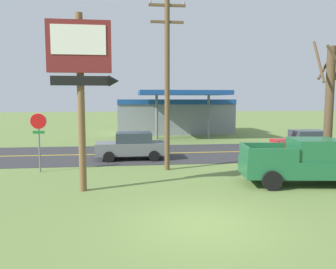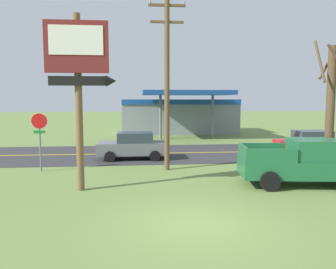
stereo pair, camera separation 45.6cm
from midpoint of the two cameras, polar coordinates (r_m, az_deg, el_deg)
ground_plane at (r=10.25m, az=5.77°, el=-14.80°), size 180.00×180.00×0.00m
road_asphalt at (r=22.77m, az=-0.64°, el=-3.18°), size 140.00×8.00×0.02m
road_centre_line at (r=22.76m, az=-0.64°, el=-3.15°), size 126.00×0.20×0.01m
motel_sign at (r=13.58m, az=-13.77°, el=10.35°), size 2.68×0.54×6.88m
stop_sign at (r=18.00m, az=-20.11°, el=0.49°), size 0.80×0.08×2.95m
utility_pole at (r=17.27m, az=0.59°, el=9.36°), size 1.84×0.26×8.73m
bare_tree at (r=17.83m, az=26.28°, el=4.28°), size 1.32×1.31×6.72m
gas_station at (r=36.61m, az=2.18°, el=3.33°), size 12.00×11.50×4.40m
pickup_green_parked_on_lawn at (r=15.49m, az=22.77°, el=-4.42°), size 5.42×2.77×1.96m
car_red_mid_lane at (r=23.48m, az=23.28°, el=-1.37°), size 4.20×2.00×1.64m
car_grey_far_lane at (r=20.59m, az=-5.23°, el=-1.87°), size 4.20×2.00×1.64m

